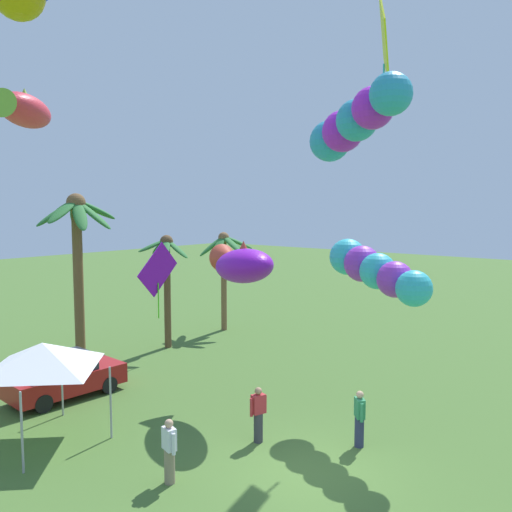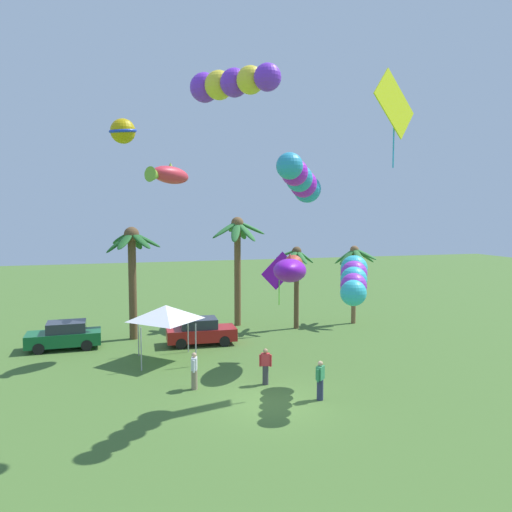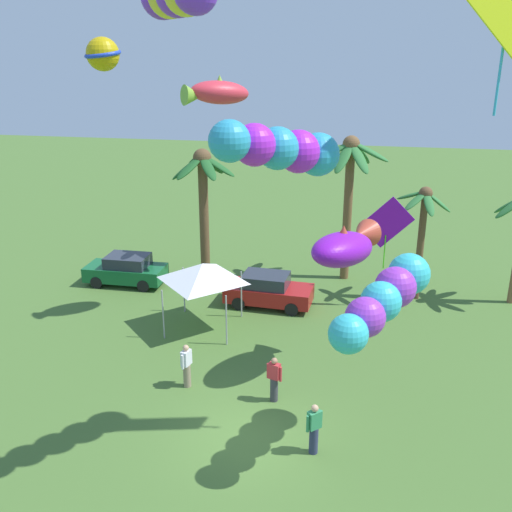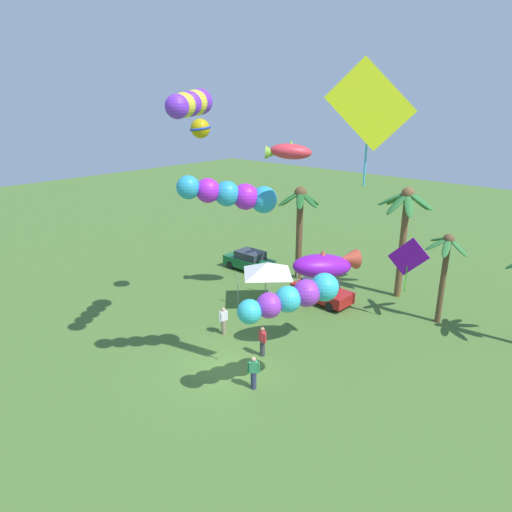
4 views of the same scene
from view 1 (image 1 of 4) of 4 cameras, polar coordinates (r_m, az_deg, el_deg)
name	(u,v)px [view 1 (image 1 of 4)]	position (r m, az deg, el deg)	size (l,w,h in m)	color
ground_plane	(310,471)	(14.36, 5.93, -22.24)	(120.00, 120.00, 0.00)	#476B2D
palm_tree_1	(167,266)	(24.87, -9.67, -1.13)	(2.50, 2.50, 5.34)	brown
palm_tree_2	(77,235)	(24.27, -18.91, 2.22)	(3.67, 3.51, 7.23)	brown
palm_tree_3	(224,254)	(28.08, -3.51, 0.17)	(2.85, 2.90, 5.30)	brown
parked_car_0	(65,376)	(19.92, -20.06, -12.17)	(3.98, 1.89, 1.51)	#A51919
spectator_0	(258,414)	(15.45, 0.25, -16.81)	(0.53, 0.33, 1.59)	#38383D
spectator_1	(359,418)	(15.45, 11.18, -16.91)	(0.43, 0.43, 1.59)	#2D3351
spectator_2	(169,451)	(13.59, -9.40, -20.13)	(0.32, 0.53, 1.59)	gray
festival_tent	(42,356)	(16.14, -22.19, -10.03)	(2.86, 2.86, 2.85)	#9E9EA3
kite_fish_0	(241,264)	(17.45, -1.64, -0.88)	(2.80, 3.79, 1.58)	purple
kite_diamond_1	(158,271)	(22.86, -10.62, -1.57)	(2.36, 0.24, 3.30)	purple
kite_fish_2	(23,110)	(17.14, -24.00, 14.32)	(2.75, 2.58, 1.19)	#DD3140
kite_tube_4	(374,269)	(16.14, 12.66, -1.40)	(2.59, 3.97, 1.65)	#32BCCD
kite_diamond_5	(384,43)	(19.24, 13.79, 21.60)	(2.76, 1.37, 4.22)	yellow
kite_tube_6	(353,123)	(13.51, 10.51, 14.01)	(2.69, 3.55, 1.66)	#2999C2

